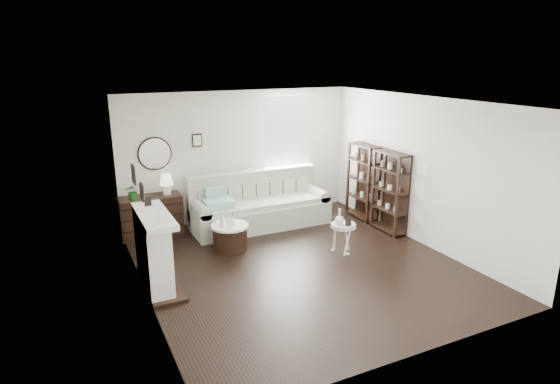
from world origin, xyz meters
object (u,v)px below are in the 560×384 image
drum_table (230,237)px  pedestal_table (343,226)px  sofa (259,208)px  dresser (151,216)px

drum_table → pedestal_table: size_ratio=1.25×
sofa → pedestal_table: size_ratio=5.22×
sofa → pedestal_table: bearing=-68.1°
sofa → dresser: sofa is taller
dresser → sofa: bearing=-10.3°
sofa → dresser: size_ratio=2.38×
dresser → pedestal_table: dresser is taller
dresser → pedestal_table: (2.89, -2.32, 0.10)m
sofa → drum_table: sofa is taller
pedestal_table → sofa: bearing=111.9°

